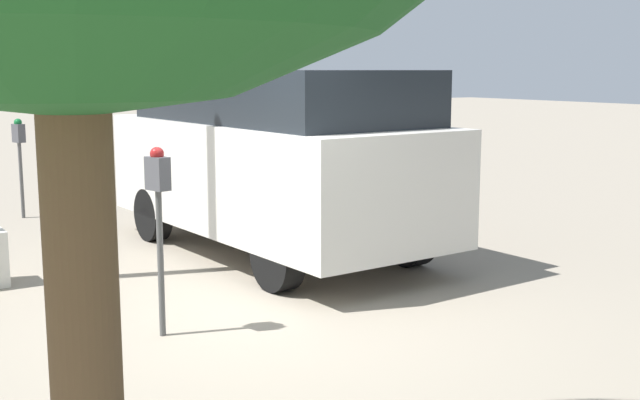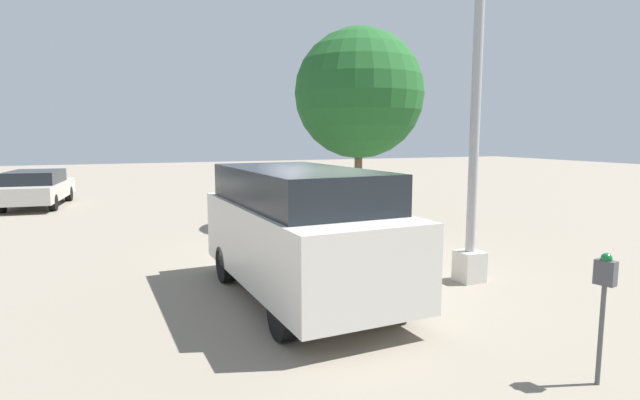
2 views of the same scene
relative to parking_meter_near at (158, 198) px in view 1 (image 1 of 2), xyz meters
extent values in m
plane|color=gray|center=(-0.42, -0.66, -1.11)|extent=(80.00, 80.00, 0.00)
cylinder|color=#4C4C4C|center=(0.00, 0.00, -0.53)|extent=(0.05, 0.05, 1.18)
cube|color=#47474C|center=(0.00, 0.00, 0.19)|extent=(0.22, 0.15, 0.26)
sphere|color=maroon|center=(0.00, 0.00, 0.34)|extent=(0.11, 0.11, 0.11)
cylinder|color=#4C4C4C|center=(5.94, -0.26, -0.57)|extent=(0.05, 0.05, 1.08)
cube|color=#47474C|center=(5.94, -0.26, 0.10)|extent=(0.22, 0.15, 0.26)
sphere|color=#14662D|center=(5.94, -0.26, 0.25)|extent=(0.11, 0.11, 0.11)
cube|color=beige|center=(2.11, -2.20, -0.19)|extent=(4.68, 2.17, 1.20)
cube|color=black|center=(2.00, -2.21, 0.69)|extent=(3.76, 1.97, 0.57)
cube|color=orange|center=(4.32, -1.46, -0.64)|extent=(0.09, 0.12, 0.20)
cylinder|color=black|center=(3.49, -1.28, -0.79)|extent=(0.66, 0.27, 0.65)
cylinder|color=black|center=(3.58, -2.98, -0.79)|extent=(0.66, 0.27, 0.65)
cylinder|color=black|center=(0.65, -1.43, -0.79)|extent=(0.66, 0.27, 0.65)
cylinder|color=black|center=(0.73, -3.13, -0.79)|extent=(0.66, 0.27, 0.65)
cylinder|color=brown|center=(-3.44, 1.59, 0.14)|extent=(0.22, 0.22, 2.51)
camera|label=1|loc=(-5.85, 2.27, 0.99)|focal=45.00mm
camera|label=2|loc=(9.44, -4.87, 1.50)|focal=28.00mm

